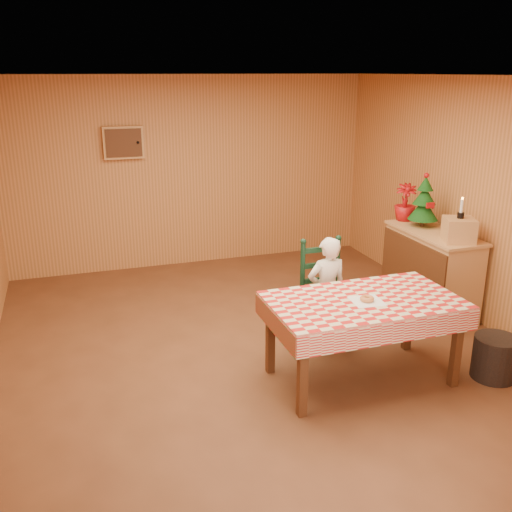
{
  "coord_description": "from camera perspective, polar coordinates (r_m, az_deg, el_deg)",
  "views": [
    {
      "loc": [
        -1.65,
        -4.72,
        2.64
      ],
      "look_at": [
        0.0,
        0.2,
        0.95
      ],
      "focal_mm": 40.0,
      "sensor_mm": 36.0,
      "label": 1
    }
  ],
  "objects": [
    {
      "name": "ground",
      "position": [
        5.65,
        0.66,
        -9.8
      ],
      "size": [
        6.0,
        6.0,
        0.0
      ],
      "primitive_type": "plane",
      "color": "brown",
      "rests_on": "ground"
    },
    {
      "name": "crate",
      "position": [
        6.33,
        19.63,
        2.48
      ],
      "size": [
        0.39,
        0.39,
        0.25
      ],
      "primitive_type": "cube",
      "rotation": [
        0.0,
        0.0,
        -0.38
      ],
      "color": "tan",
      "rests_on": "shelf_unit"
    },
    {
      "name": "shelf_unit",
      "position": [
        6.8,
        17.03,
        -1.42
      ],
      "size": [
        0.54,
        1.24,
        0.93
      ],
      "color": "tan",
      "rests_on": "ground"
    },
    {
      "name": "dining_table",
      "position": [
        5.03,
        10.69,
        -5.12
      ],
      "size": [
        1.66,
        0.96,
        0.77
      ],
      "color": "#512B15",
      "rests_on": "ground"
    },
    {
      "name": "napkin",
      "position": [
        4.96,
        11.03,
        -4.44
      ],
      "size": [
        0.28,
        0.28,
        0.0
      ],
      "primitive_type": "cube",
      "rotation": [
        0.0,
        0.0,
        -0.08
      ],
      "color": "white",
      "rests_on": "dining_table"
    },
    {
      "name": "storage_bin",
      "position": [
        5.6,
        22.77,
        -9.35
      ],
      "size": [
        0.4,
        0.4,
        0.39
      ],
      "primitive_type": "cylinder",
      "rotation": [
        0.0,
        0.0,
        -0.02
      ],
      "color": "black",
      "rests_on": "ground"
    },
    {
      "name": "ladder_chair",
      "position": [
        5.75,
        6.81,
        -3.92
      ],
      "size": [
        0.44,
        0.4,
        1.08
      ],
      "color": "black",
      "rests_on": "ground"
    },
    {
      "name": "candle_set",
      "position": [
        6.29,
        19.81,
        4.15
      ],
      "size": [
        0.07,
        0.07,
        0.22
      ],
      "color": "black",
      "rests_on": "crate"
    },
    {
      "name": "flower_arrangement",
      "position": [
        7.03,
        14.7,
        5.22
      ],
      "size": [
        0.33,
        0.33,
        0.44
      ],
      "primitive_type": "imported",
      "rotation": [
        0.0,
        0.0,
        -0.43
      ],
      "color": "#A50F12",
      "rests_on": "shelf_unit"
    },
    {
      "name": "seated_child",
      "position": [
        5.68,
        7.07,
        -3.57
      ],
      "size": [
        0.41,
        0.27,
        1.12
      ],
      "primitive_type": "imported",
      "rotation": [
        0.0,
        0.0,
        3.14
      ],
      "color": "white",
      "rests_on": "ground"
    },
    {
      "name": "christmas_tree",
      "position": [
        6.8,
        16.46,
        5.17
      ],
      "size": [
        0.34,
        0.34,
        0.62
      ],
      "color": "#512B15",
      "rests_on": "shelf_unit"
    },
    {
      "name": "cabin_walls",
      "position": [
        5.56,
        -1.13,
        9.62
      ],
      "size": [
        5.1,
        6.05,
        2.65
      ],
      "color": "#C27F46",
      "rests_on": "ground"
    },
    {
      "name": "donut",
      "position": [
        4.95,
        11.04,
        -4.21
      ],
      "size": [
        0.15,
        0.15,
        0.04
      ],
      "primitive_type": "torus",
      "rotation": [
        0.0,
        0.0,
        -0.26
      ],
      "color": "#D1854B",
      "rests_on": "napkin"
    }
  ]
}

